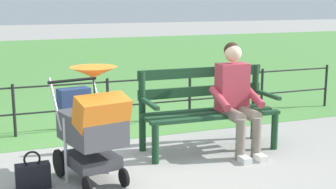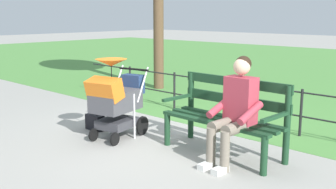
{
  "view_description": "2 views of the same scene",
  "coord_description": "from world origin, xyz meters",
  "px_view_note": "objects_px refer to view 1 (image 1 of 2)",
  "views": [
    {
      "loc": [
        1.56,
        4.82,
        1.76
      ],
      "look_at": [
        -0.31,
        0.05,
        0.73
      ],
      "focal_mm": 50.65,
      "sensor_mm": 36.0,
      "label": 1
    },
    {
      "loc": [
        -3.74,
        4.01,
        1.75
      ],
      "look_at": [
        -0.1,
        0.16,
        0.7
      ],
      "focal_mm": 43.2,
      "sensor_mm": 36.0,
      "label": 2
    }
  ],
  "objects_px": {
    "park_bench": "(207,105)",
    "handbag": "(33,175)",
    "person_on_bench": "(236,95)",
    "stroller": "(92,123)"
  },
  "relations": [
    {
      "from": "park_bench",
      "to": "person_on_bench",
      "type": "relative_size",
      "value": 1.26
    },
    {
      "from": "person_on_bench",
      "to": "stroller",
      "type": "distance_m",
      "value": 1.81
    },
    {
      "from": "handbag",
      "to": "person_on_bench",
      "type": "bearing_deg",
      "value": -172.61
    },
    {
      "from": "stroller",
      "to": "handbag",
      "type": "height_order",
      "value": "stroller"
    },
    {
      "from": "person_on_bench",
      "to": "handbag",
      "type": "distance_m",
      "value": 2.43
    },
    {
      "from": "park_bench",
      "to": "person_on_bench",
      "type": "xyz_separation_m",
      "value": [
        -0.27,
        0.22,
        0.15
      ]
    },
    {
      "from": "park_bench",
      "to": "handbag",
      "type": "relative_size",
      "value": 4.36
    },
    {
      "from": "park_bench",
      "to": "person_on_bench",
      "type": "height_order",
      "value": "person_on_bench"
    },
    {
      "from": "person_on_bench",
      "to": "handbag",
      "type": "height_order",
      "value": "person_on_bench"
    },
    {
      "from": "person_on_bench",
      "to": "handbag",
      "type": "bearing_deg",
      "value": 7.39
    }
  ]
}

